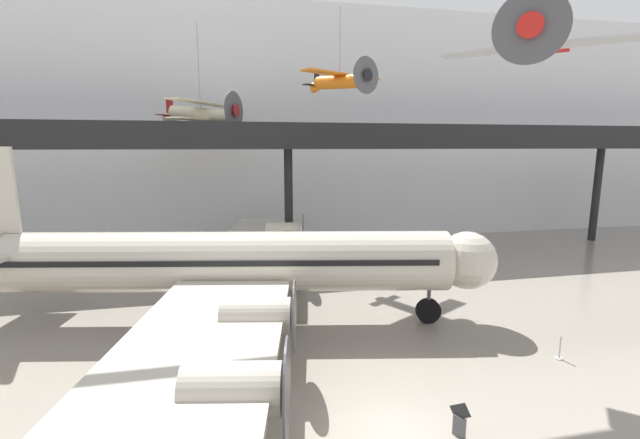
{
  "coord_description": "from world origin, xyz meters",
  "views": [
    {
      "loc": [
        -4.7,
        -11.61,
        9.27
      ],
      "look_at": [
        -0.08,
        10.34,
        5.38
      ],
      "focal_mm": 24.0,
      "sensor_mm": 36.0,
      "label": 1
    }
  ],
  "objects_px": {
    "info_sign_pedestal": "(459,423)",
    "stanchion_barrier": "(560,352)",
    "suspended_plane_orange_highwing": "(340,81)",
    "suspended_plane_cream_biplane": "(201,114)",
    "suspended_plane_silver_racer": "(534,41)",
    "airliner_silver_main": "(221,263)"
  },
  "relations": [
    {
      "from": "suspended_plane_cream_biplane",
      "to": "stanchion_barrier",
      "type": "bearing_deg",
      "value": -22.33
    },
    {
      "from": "suspended_plane_cream_biplane",
      "to": "stanchion_barrier",
      "type": "relative_size",
      "value": 7.4
    },
    {
      "from": "suspended_plane_silver_racer",
      "to": "suspended_plane_orange_highwing",
      "type": "distance_m",
      "value": 13.74
    },
    {
      "from": "suspended_plane_cream_biplane",
      "to": "airliner_silver_main",
      "type": "bearing_deg",
      "value": -53.91
    },
    {
      "from": "suspended_plane_silver_racer",
      "to": "airliner_silver_main",
      "type": "bearing_deg",
      "value": -66.61
    },
    {
      "from": "suspended_plane_silver_racer",
      "to": "stanchion_barrier",
      "type": "bearing_deg",
      "value": 54.21
    },
    {
      "from": "suspended_plane_orange_highwing",
      "to": "airliner_silver_main",
      "type": "bearing_deg",
      "value": -75.01
    },
    {
      "from": "suspended_plane_silver_racer",
      "to": "info_sign_pedestal",
      "type": "bearing_deg",
      "value": -4.79
    },
    {
      "from": "suspended_plane_orange_highwing",
      "to": "info_sign_pedestal",
      "type": "bearing_deg",
      "value": -31.94
    },
    {
      "from": "info_sign_pedestal",
      "to": "stanchion_barrier",
      "type": "bearing_deg",
      "value": 1.4
    },
    {
      "from": "suspended_plane_orange_highwing",
      "to": "suspended_plane_cream_biplane",
      "type": "bearing_deg",
      "value": -149.89
    },
    {
      "from": "airliner_silver_main",
      "to": "suspended_plane_cream_biplane",
      "type": "xyz_separation_m",
      "value": [
        -1.45,
        13.92,
        8.37
      ]
    },
    {
      "from": "suspended_plane_cream_biplane",
      "to": "info_sign_pedestal",
      "type": "relative_size",
      "value": 6.43
    },
    {
      "from": "suspended_plane_silver_racer",
      "to": "suspended_plane_orange_highwing",
      "type": "height_order",
      "value": "same"
    },
    {
      "from": "info_sign_pedestal",
      "to": "suspended_plane_silver_racer",
      "type": "bearing_deg",
      "value": 17.7
    },
    {
      "from": "suspended_plane_silver_racer",
      "to": "suspended_plane_cream_biplane",
      "type": "distance_m",
      "value": 23.96
    },
    {
      "from": "suspended_plane_silver_racer",
      "to": "suspended_plane_cream_biplane",
      "type": "xyz_separation_m",
      "value": [
        -15.37,
        18.27,
        -2.08
      ]
    },
    {
      "from": "airliner_silver_main",
      "to": "stanchion_barrier",
      "type": "distance_m",
      "value": 16.34
    },
    {
      "from": "suspended_plane_silver_racer",
      "to": "suspended_plane_cream_biplane",
      "type": "height_order",
      "value": "suspended_plane_silver_racer"
    },
    {
      "from": "airliner_silver_main",
      "to": "info_sign_pedestal",
      "type": "height_order",
      "value": "airliner_silver_main"
    },
    {
      "from": "suspended_plane_orange_highwing",
      "to": "stanchion_barrier",
      "type": "bearing_deg",
      "value": -7.26
    },
    {
      "from": "airliner_silver_main",
      "to": "stanchion_barrier",
      "type": "height_order",
      "value": "airliner_silver_main"
    }
  ]
}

